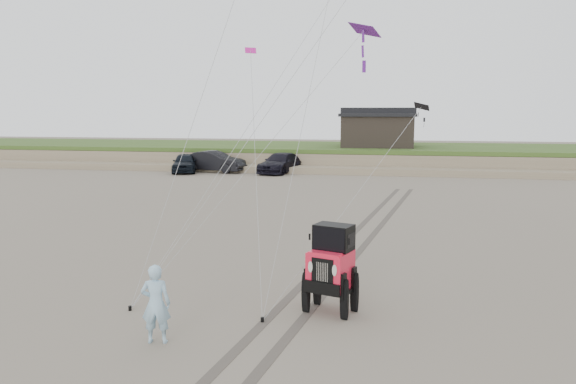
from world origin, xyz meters
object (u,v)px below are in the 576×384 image
object	(u,v)px
truck_a	(185,163)
truck_b	(214,162)
cabin	(378,129)
truck_c	(280,163)
jeep	(330,278)
man	(156,304)

from	to	relation	value
truck_a	truck_b	bearing A→B (deg)	0.31
truck_b	cabin	bearing A→B (deg)	-50.34
truck_c	jeep	bearing A→B (deg)	-63.28
truck_b	jeep	xyz separation A→B (m)	(12.44, -29.32, 0.04)
truck_c	man	bearing A→B (deg)	-70.20
truck_a	truck_c	world-z (taller)	truck_c
truck_c	jeep	distance (m)	30.61
jeep	truck_c	bearing A→B (deg)	122.43
truck_c	jeep	world-z (taller)	jeep
truck_a	truck_b	world-z (taller)	truck_b
truck_a	truck_c	distance (m)	7.52
truck_b	truck_c	world-z (taller)	truck_b
truck_a	cabin	bearing A→B (deg)	12.06
truck_c	man	distance (m)	32.44
truck_a	jeep	distance (m)	32.23
cabin	truck_c	world-z (taller)	cabin
truck_c	man	xyz separation A→B (m)	(3.77, -32.22, 0.09)
truck_c	cabin	bearing A→B (deg)	54.87
truck_a	truck_c	xyz separation A→B (m)	(7.45, 1.04, 0.01)
truck_b	man	distance (m)	33.04
truck_b	truck_a	bearing A→B (deg)	116.06
man	truck_c	bearing A→B (deg)	-94.45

